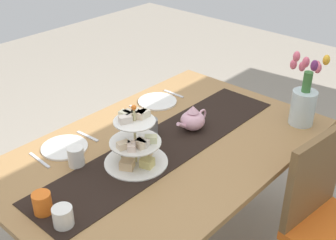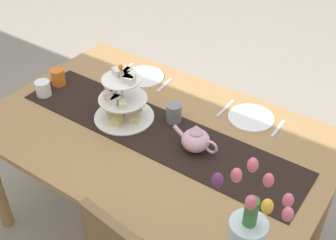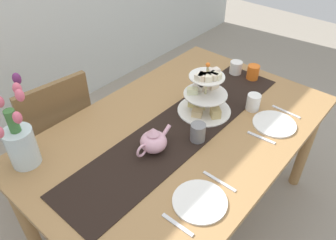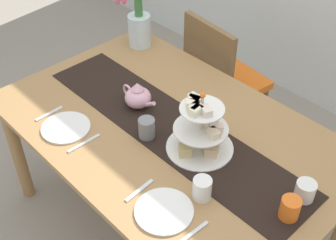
{
  "view_description": "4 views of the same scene",
  "coord_description": "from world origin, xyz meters",
  "px_view_note": "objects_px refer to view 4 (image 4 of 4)",
  "views": [
    {
      "loc": [
        1.34,
        1.23,
        1.93
      ],
      "look_at": [
        -0.08,
        -0.05,
        0.84
      ],
      "focal_mm": 46.52,
      "sensor_mm": 36.0,
      "label": 1
    },
    {
      "loc": [
        -0.98,
        1.32,
        2.08
      ],
      "look_at": [
        -0.05,
        -0.03,
        0.81
      ],
      "focal_mm": 47.23,
      "sensor_mm": 36.0,
      "label": 2
    },
    {
      "loc": [
        -1.06,
        -0.81,
        1.85
      ],
      "look_at": [
        -0.09,
        0.02,
        0.84
      ],
      "focal_mm": 35.06,
      "sensor_mm": 36.0,
      "label": 3
    },
    {
      "loc": [
        1.14,
        -1.09,
        2.11
      ],
      "look_at": [
        -0.01,
        0.0,
        0.78
      ],
      "focal_mm": 47.54,
      "sensor_mm": 36.0,
      "label": 4
    }
  ],
  "objects_px": {
    "mug_grey": "(147,128)",
    "mug_white_text": "(202,189)",
    "dining_table": "(169,142)",
    "fork_right": "(139,190)",
    "dinner_plate_left": "(66,128)",
    "fork_left": "(49,114)",
    "knife_right": "(191,234)",
    "tulip_vase": "(139,24)",
    "cream_jug": "(305,191)",
    "tiered_cake_stand": "(201,130)",
    "chair_left": "(220,77)",
    "teapot": "(138,97)",
    "knife_left": "(84,143)",
    "dinner_plate_right": "(164,211)",
    "mug_orange": "(290,209)"
  },
  "relations": [
    {
      "from": "tulip_vase",
      "to": "cream_jug",
      "type": "relative_size",
      "value": 4.85
    },
    {
      "from": "dining_table",
      "to": "knife_left",
      "type": "relative_size",
      "value": 9.78
    },
    {
      "from": "tulip_vase",
      "to": "tiered_cake_stand",
      "type": "bearing_deg",
      "value": -24.38
    },
    {
      "from": "teapot",
      "to": "dinner_plate_right",
      "type": "height_order",
      "value": "teapot"
    },
    {
      "from": "tiered_cake_stand",
      "to": "teapot",
      "type": "height_order",
      "value": "tiered_cake_stand"
    },
    {
      "from": "dinner_plate_left",
      "to": "mug_white_text",
      "type": "height_order",
      "value": "mug_white_text"
    },
    {
      "from": "dining_table",
      "to": "tiered_cake_stand",
      "type": "bearing_deg",
      "value": 0.36
    },
    {
      "from": "cream_jug",
      "to": "mug_grey",
      "type": "xyz_separation_m",
      "value": [
        -0.7,
        -0.21,
        0.01
      ]
    },
    {
      "from": "teapot",
      "to": "mug_orange",
      "type": "height_order",
      "value": "teapot"
    },
    {
      "from": "mug_grey",
      "to": "dinner_plate_left",
      "type": "bearing_deg",
      "value": -141.91
    },
    {
      "from": "tulip_vase",
      "to": "mug_orange",
      "type": "distance_m",
      "value": 1.42
    },
    {
      "from": "fork_right",
      "to": "mug_orange",
      "type": "distance_m",
      "value": 0.59
    },
    {
      "from": "fork_left",
      "to": "fork_right",
      "type": "distance_m",
      "value": 0.67
    },
    {
      "from": "knife_left",
      "to": "mug_grey",
      "type": "bearing_deg",
      "value": 56.32
    },
    {
      "from": "dining_table",
      "to": "chair_left",
      "type": "height_order",
      "value": "chair_left"
    },
    {
      "from": "knife_right",
      "to": "mug_white_text",
      "type": "bearing_deg",
      "value": 121.43
    },
    {
      "from": "cream_jug",
      "to": "dinner_plate_right",
      "type": "bearing_deg",
      "value": -126.46
    },
    {
      "from": "chair_left",
      "to": "mug_orange",
      "type": "bearing_deg",
      "value": -37.93
    },
    {
      "from": "dining_table",
      "to": "dinner_plate_left",
      "type": "distance_m",
      "value": 0.49
    },
    {
      "from": "tulip_vase",
      "to": "dinner_plate_right",
      "type": "xyz_separation_m",
      "value": [
        1.01,
        -0.75,
        -0.13
      ]
    },
    {
      "from": "tulip_vase",
      "to": "mug_white_text",
      "type": "height_order",
      "value": "tulip_vase"
    },
    {
      "from": "tulip_vase",
      "to": "mug_grey",
      "type": "bearing_deg",
      "value": -38.38
    },
    {
      "from": "cream_jug",
      "to": "mug_orange",
      "type": "distance_m",
      "value": 0.12
    },
    {
      "from": "fork_left",
      "to": "mug_grey",
      "type": "relative_size",
      "value": 1.58
    },
    {
      "from": "cream_jug",
      "to": "knife_left",
      "type": "bearing_deg",
      "value": -152.51
    },
    {
      "from": "dinner_plate_left",
      "to": "knife_left",
      "type": "distance_m",
      "value": 0.15
    },
    {
      "from": "chair_left",
      "to": "mug_white_text",
      "type": "distance_m",
      "value": 1.23
    },
    {
      "from": "mug_grey",
      "to": "fork_right",
      "type": "bearing_deg",
      "value": -46.8
    },
    {
      "from": "chair_left",
      "to": "dinner_plate_right",
      "type": "height_order",
      "value": "chair_left"
    },
    {
      "from": "tulip_vase",
      "to": "mug_grey",
      "type": "relative_size",
      "value": 4.34
    },
    {
      "from": "mug_white_text",
      "to": "tulip_vase",
      "type": "bearing_deg",
      "value": 150.96
    },
    {
      "from": "dining_table",
      "to": "fork_right",
      "type": "height_order",
      "value": "fork_right"
    },
    {
      "from": "dining_table",
      "to": "dinner_plate_left",
      "type": "bearing_deg",
      "value": -132.59
    },
    {
      "from": "dining_table",
      "to": "tulip_vase",
      "type": "distance_m",
      "value": 0.81
    },
    {
      "from": "fork_left",
      "to": "knife_right",
      "type": "distance_m",
      "value": 0.96
    },
    {
      "from": "knife_right",
      "to": "teapot",
      "type": "bearing_deg",
      "value": 153.49
    },
    {
      "from": "dining_table",
      "to": "cream_jug",
      "type": "bearing_deg",
      "value": 7.61
    },
    {
      "from": "fork_right",
      "to": "knife_right",
      "type": "bearing_deg",
      "value": 0.0
    },
    {
      "from": "mug_white_text",
      "to": "dinner_plate_left",
      "type": "bearing_deg",
      "value": -167.46
    },
    {
      "from": "tulip_vase",
      "to": "cream_jug",
      "type": "distance_m",
      "value": 1.38
    },
    {
      "from": "mug_orange",
      "to": "teapot",
      "type": "bearing_deg",
      "value": 178.14
    },
    {
      "from": "tiered_cake_stand",
      "to": "tulip_vase",
      "type": "xyz_separation_m",
      "value": [
        -0.87,
        0.39,
        0.03
      ]
    },
    {
      "from": "mug_orange",
      "to": "fork_left",
      "type": "bearing_deg",
      "value": -164.27
    },
    {
      "from": "cream_jug",
      "to": "fork_right",
      "type": "bearing_deg",
      "value": -136.79
    },
    {
      "from": "dinner_plate_left",
      "to": "fork_right",
      "type": "xyz_separation_m",
      "value": [
        0.53,
        0.0,
        -0.0
      ]
    },
    {
      "from": "dinner_plate_left",
      "to": "knife_right",
      "type": "distance_m",
      "value": 0.82
    },
    {
      "from": "chair_left",
      "to": "tiered_cake_stand",
      "type": "relative_size",
      "value": 2.99
    },
    {
      "from": "knife_left",
      "to": "fork_right",
      "type": "xyz_separation_m",
      "value": [
        0.38,
        0.0,
        0.0
      ]
    },
    {
      "from": "tulip_vase",
      "to": "knife_right",
      "type": "xyz_separation_m",
      "value": [
        1.16,
        -0.75,
        -0.14
      ]
    },
    {
      "from": "mug_grey",
      "to": "mug_white_text",
      "type": "xyz_separation_m",
      "value": [
        0.42,
        -0.08,
        -0.0
      ]
    }
  ]
}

